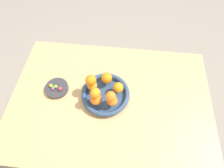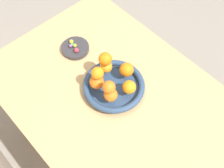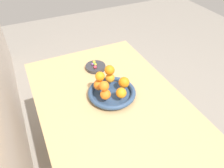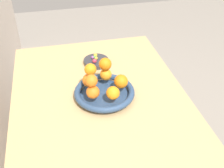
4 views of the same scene
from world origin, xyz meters
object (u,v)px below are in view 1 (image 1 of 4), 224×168
Objects in this scene: dining_table at (110,106)px; orange_0 at (112,101)px; candy_ball_1 at (55,87)px; candy_ball_3 at (56,86)px; orange_1 at (118,88)px; orange_3 at (92,85)px; candy_ball_5 at (55,87)px; orange_7 at (111,96)px; candy_ball_0 at (51,86)px; orange_5 at (91,80)px; candy_ball_7 at (53,87)px; candy_ball_2 at (51,86)px; candy_ball_6 at (60,89)px; fruit_bowl at (106,94)px; orange_6 at (95,93)px; orange_4 at (96,99)px; orange_2 at (107,78)px; candy_ball_4 at (53,89)px; candy_dish at (57,88)px.

orange_0 is at bearing 110.63° from dining_table.
candy_ball_1 is 1.01× the size of candy_ball_3.
orange_1 is 1.06× the size of orange_3.
orange_7 is at bearing 167.08° from candy_ball_5.
candy_ball_0 is (0.34, -0.08, -0.09)m from orange_7.
orange_3 is 0.95× the size of orange_5.
candy_ball_0 is 0.99× the size of candy_ball_5.
candy_ball_2 is at bearing -31.16° from candy_ball_7.
orange_7 is 3.41× the size of candy_ball_0.
candy_ball_6 reaches higher than dining_table.
dining_table is 50.11× the size of candy_ball_6.
candy_ball_1 is 0.90× the size of candy_ball_2.
candy_ball_5 is at bearing -12.92° from orange_7.
fruit_bowl is at bearing 177.46° from candy_ball_1.
orange_6 reaches higher than dining_table.
orange_7 reaches higher than candy_ball_7.
orange_4 is 1.17× the size of orange_6.
orange_2 is (0.03, -0.09, 0.16)m from dining_table.
orange_5 reaches higher than candy_ball_7.
orange_6 is 0.29m from candy_ball_2.
candy_ball_3 is 1.16× the size of candy_ball_5.
candy_ball_3 is at bearing 176.65° from candy_ball_2.
orange_1 is 0.37m from candy_ball_2.
orange_0 is 0.33m from candy_ball_3.
orange_4 is at bearing 112.25° from orange_3.
candy_ball_4 and candy_ball_7 have the same top height.
orange_6 is at bearing 166.08° from candy_ball_0.
candy_ball_5 is (0.24, -0.07, -0.04)m from orange_4.
candy_ball_1 is at bearing 173.39° from candy_ball_2.
dining_table is 0.16m from orange_0.
candy_ball_3 is at bearing 1.81° from orange_5.
orange_0 is 1.09× the size of orange_6.
fruit_bowl is 4.94× the size of orange_3.
candy_dish is 5.84× the size of candy_ball_6.
orange_7 is (-0.01, 0.04, 0.21)m from dining_table.
orange_1 reaches higher than candy_ball_1.
candy_ball_4 is at bearing 133.47° from candy_ball_0.
candy_dish is (0.31, -0.03, 0.10)m from dining_table.
candy_ball_3 is at bearing -13.05° from orange_7.
orange_0 is (-0.04, 0.06, 0.05)m from fruit_bowl.
orange_4 is at bearing 163.54° from candy_ball_5.
orange_7 reaches higher than candy_dish.
candy_dish is 0.35m from orange_1.
orange_7 is (-0.08, 0.00, 0.05)m from orange_4.
orange_0 is 0.10m from orange_6.
orange_5 is 0.22m from candy_ball_3.
orange_0 is at bearing 169.01° from candy_ball_6.
orange_2 is 0.10m from orange_5.
orange_0 is at bearing 169.47° from candy_ball_7.
fruit_bowl is 0.09m from orange_2.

